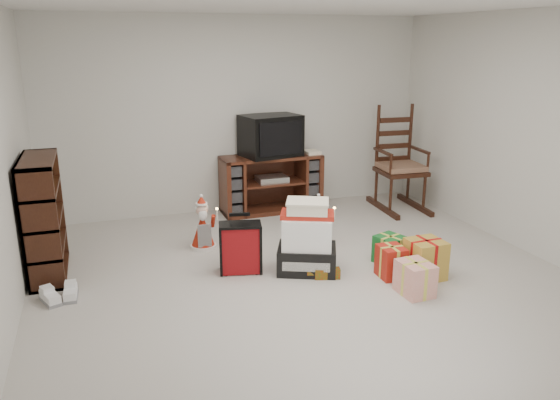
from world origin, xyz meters
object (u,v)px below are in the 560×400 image
object	(u,v)px
gift_cluster	(402,263)
red_suitcase	(241,248)
rocking_chair	(398,172)
gift_pile	(307,241)
mrs_claus_figurine	(203,228)
santa_figurine	(318,227)
tv_stand	(271,183)
bookshelf	(44,219)
sneaker_pair	(61,295)
teddy_bear	(307,253)
crt_television	(271,136)

from	to	relation	value
gift_cluster	red_suitcase	bearing A→B (deg)	156.97
rocking_chair	gift_pile	xyz separation A→B (m)	(-1.93, -1.59, -0.18)
red_suitcase	mrs_claus_figurine	xyz separation A→B (m)	(-0.22, 0.76, -0.03)
rocking_chair	santa_figurine	size ratio (longest dim) A/B	2.42
tv_stand	santa_figurine	world-z (taller)	tv_stand
santa_figurine	mrs_claus_figurine	world-z (taller)	mrs_claus_figurine
bookshelf	sneaker_pair	size ratio (longest dim) A/B	3.44
teddy_bear	sneaker_pair	world-z (taller)	teddy_bear
bookshelf	sneaker_pair	bearing A→B (deg)	-79.86
teddy_bear	mrs_claus_figurine	distance (m)	1.24
bookshelf	gift_cluster	size ratio (longest dim) A/B	1.21
gift_cluster	tv_stand	bearing A→B (deg)	102.39
bookshelf	gift_pile	world-z (taller)	bookshelf
teddy_bear	gift_cluster	xyz separation A→B (m)	(0.77, -0.50, -0.01)
santa_figurine	crt_television	world-z (taller)	crt_television
gift_pile	sneaker_pair	distance (m)	2.29
santa_figurine	sneaker_pair	xyz separation A→B (m)	(-2.63, -0.47, -0.18)
crt_television	sneaker_pair	bearing A→B (deg)	-155.71
bookshelf	santa_figurine	world-z (taller)	bookshelf
rocking_chair	teddy_bear	xyz separation A→B (m)	(-1.90, -1.51, -0.33)
gift_pile	gift_cluster	distance (m)	0.93
bookshelf	rocking_chair	distance (m)	4.40
gift_pile	crt_television	distance (m)	2.12
mrs_claus_figurine	crt_television	size ratio (longest dim) A/B	0.74
bookshelf	crt_television	world-z (taller)	crt_television
crt_television	tv_stand	bearing A→B (deg)	-12.32
bookshelf	teddy_bear	xyz separation A→B (m)	(2.43, -0.69, -0.40)
red_suitcase	santa_figurine	distance (m)	1.05
gift_cluster	teddy_bear	bearing A→B (deg)	146.98
tv_stand	santa_figurine	xyz separation A→B (m)	(0.08, -1.41, -0.15)
tv_stand	red_suitcase	xyz separation A→B (m)	(-0.90, -1.80, -0.12)
mrs_claus_figurine	gift_cluster	world-z (taller)	mrs_claus_figurine
tv_stand	sneaker_pair	distance (m)	3.18
santa_figurine	crt_television	size ratio (longest dim) A/B	0.73
rocking_chair	sneaker_pair	size ratio (longest dim) A/B	4.27
red_suitcase	gift_cluster	bearing A→B (deg)	-10.36
santa_figurine	bookshelf	bearing A→B (deg)	176.03
santa_figurine	sneaker_pair	world-z (taller)	santa_figurine
crt_television	gift_cluster	bearing A→B (deg)	-89.65
rocking_chair	red_suitcase	size ratio (longest dim) A/B	2.44
gift_pile	mrs_claus_figurine	world-z (taller)	gift_pile
gift_cluster	bookshelf	bearing A→B (deg)	159.59
tv_stand	rocking_chair	size ratio (longest dim) A/B	0.92
tv_stand	gift_cluster	distance (m)	2.47
tv_stand	sneaker_pair	xyz separation A→B (m)	(-2.55, -1.88, -0.33)
crt_television	mrs_claus_figurine	bearing A→B (deg)	-149.22
gift_pile	teddy_bear	world-z (taller)	gift_pile
red_suitcase	gift_cluster	size ratio (longest dim) A/B	0.62
red_suitcase	teddy_bear	xyz separation A→B (m)	(0.66, -0.11, -0.10)
santa_figurine	mrs_claus_figurine	size ratio (longest dim) A/B	0.99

